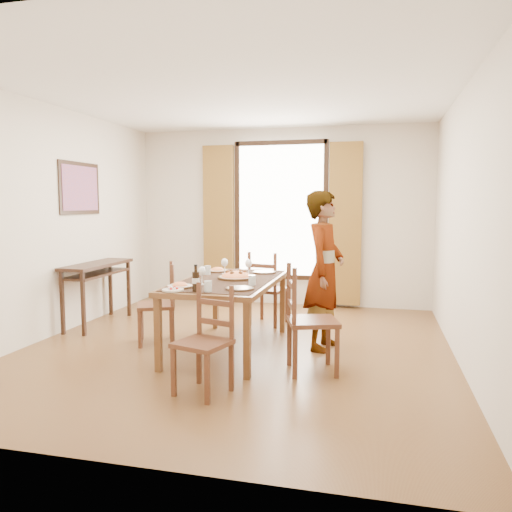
% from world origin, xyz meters
% --- Properties ---
extents(ground, '(5.00, 5.00, 0.00)m').
position_xyz_m(ground, '(0.00, 0.00, 0.00)').
color(ground, '#55301A').
rests_on(ground, ground).
extents(room_shell, '(4.60, 5.10, 2.74)m').
position_xyz_m(room_shell, '(-0.00, 0.13, 1.54)').
color(room_shell, beige).
rests_on(room_shell, ground).
extents(console_table, '(0.38, 1.20, 0.80)m').
position_xyz_m(console_table, '(-2.03, 0.60, 0.68)').
color(console_table, '#311910').
rests_on(console_table, ground).
extents(dining_table, '(0.97, 1.80, 0.76)m').
position_xyz_m(dining_table, '(-0.07, -0.06, 0.69)').
color(dining_table, brown).
rests_on(dining_table, ground).
extents(chair_west, '(0.53, 0.53, 0.90)m').
position_xyz_m(chair_west, '(-0.90, -0.01, 0.42)').
color(chair_west, '#59311D').
rests_on(chair_west, ground).
extents(chair_north, '(0.50, 0.50, 0.95)m').
position_xyz_m(chair_north, '(0.09, 1.12, 0.44)').
color(chair_north, '#59311D').
rests_on(chair_north, ground).
extents(chair_south, '(0.49, 0.49, 0.89)m').
position_xyz_m(chair_south, '(0.10, -1.28, 0.41)').
color(chair_south, '#59311D').
rests_on(chair_south, ground).
extents(chair_east, '(0.55, 0.55, 1.00)m').
position_xyz_m(chair_east, '(0.85, -0.57, 0.46)').
color(chair_east, '#59311D').
rests_on(chair_east, ground).
extents(man, '(0.76, 0.62, 1.69)m').
position_xyz_m(man, '(0.91, 0.23, 0.85)').
color(man, gray).
rests_on(man, ground).
extents(plate_sw, '(0.27, 0.27, 0.05)m').
position_xyz_m(plate_sw, '(-0.38, -0.65, 0.78)').
color(plate_sw, silver).
rests_on(plate_sw, dining_table).
extents(plate_se, '(0.27, 0.27, 0.05)m').
position_xyz_m(plate_se, '(0.21, -0.62, 0.78)').
color(plate_se, silver).
rests_on(plate_se, dining_table).
extents(plate_nw, '(0.27, 0.27, 0.05)m').
position_xyz_m(plate_nw, '(-0.38, 0.50, 0.78)').
color(plate_nw, silver).
rests_on(plate_nw, dining_table).
extents(plate_ne, '(0.27, 0.27, 0.05)m').
position_xyz_m(plate_ne, '(0.19, 0.52, 0.78)').
color(plate_ne, silver).
rests_on(plate_ne, dining_table).
extents(pasta_platter, '(0.40, 0.40, 0.10)m').
position_xyz_m(pasta_platter, '(-0.01, 0.01, 0.81)').
color(pasta_platter, red).
rests_on(pasta_platter, dining_table).
extents(caprese_plate, '(0.20, 0.20, 0.04)m').
position_xyz_m(caprese_plate, '(-0.37, -0.84, 0.78)').
color(caprese_plate, silver).
rests_on(caprese_plate, dining_table).
extents(wine_glass_a, '(0.08, 0.08, 0.18)m').
position_xyz_m(wine_glass_a, '(-0.23, -0.44, 0.85)').
color(wine_glass_a, white).
rests_on(wine_glass_a, dining_table).
extents(wine_glass_b, '(0.08, 0.08, 0.18)m').
position_xyz_m(wine_glass_b, '(0.06, 0.28, 0.85)').
color(wine_glass_b, white).
rests_on(wine_glass_b, dining_table).
extents(wine_glass_c, '(0.08, 0.08, 0.18)m').
position_xyz_m(wine_glass_c, '(-0.23, 0.31, 0.85)').
color(wine_glass_c, white).
rests_on(wine_glass_c, dining_table).
extents(tumbler_a, '(0.07, 0.07, 0.10)m').
position_xyz_m(tumbler_a, '(0.26, -0.36, 0.81)').
color(tumbler_a, silver).
rests_on(tumbler_a, dining_table).
extents(tumbler_b, '(0.07, 0.07, 0.10)m').
position_xyz_m(tumbler_b, '(-0.41, 0.24, 0.81)').
color(tumbler_b, silver).
rests_on(tumbler_b, dining_table).
extents(tumbler_c, '(0.07, 0.07, 0.10)m').
position_xyz_m(tumbler_c, '(-0.04, -0.80, 0.81)').
color(tumbler_c, silver).
rests_on(tumbler_c, dining_table).
extents(wine_bottle, '(0.07, 0.07, 0.25)m').
position_xyz_m(wine_bottle, '(-0.15, -0.82, 0.88)').
color(wine_bottle, black).
rests_on(wine_bottle, dining_table).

